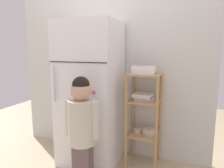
{
  "coord_description": "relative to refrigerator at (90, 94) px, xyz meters",
  "views": [
    {
      "loc": [
        0.93,
        -2.11,
        1.34
      ],
      "look_at": [
        0.16,
        0.02,
        0.96
      ],
      "focal_mm": 32.83,
      "sensor_mm": 36.0,
      "label": 1
    }
  ],
  "objects": [
    {
      "name": "child_standing",
      "position": [
        0.14,
        -0.48,
        -0.16
      ],
      "size": [
        0.36,
        0.26,
        1.1
      ],
      "color": "#645051",
      "rests_on": "ground"
    },
    {
      "name": "ground_plane",
      "position": [
        0.11,
        -0.02,
        -0.83
      ],
      "size": [
        6.0,
        6.0,
        0.0
      ],
      "primitive_type": "plane",
      "color": "tan"
    },
    {
      "name": "kitchen_wall_back",
      "position": [
        0.11,
        0.33,
        0.25
      ],
      "size": [
        2.55,
        0.03,
        2.16
      ],
      "primitive_type": "cube",
      "color": "silver",
      "rests_on": "ground"
    },
    {
      "name": "fruit_bin",
      "position": [
        0.61,
        0.12,
        0.29
      ],
      "size": [
        0.25,
        0.17,
        0.09
      ],
      "color": "white",
      "rests_on": "pantry_shelf_unit"
    },
    {
      "name": "refrigerator",
      "position": [
        0.0,
        0.0,
        0.0
      ],
      "size": [
        0.67,
        0.62,
        1.66
      ],
      "color": "white",
      "rests_on": "ground"
    },
    {
      "name": "pantry_shelf_unit",
      "position": [
        0.62,
        0.12,
        -0.17
      ],
      "size": [
        0.37,
        0.35,
        1.08
      ],
      "color": "tan",
      "rests_on": "ground"
    }
  ]
}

